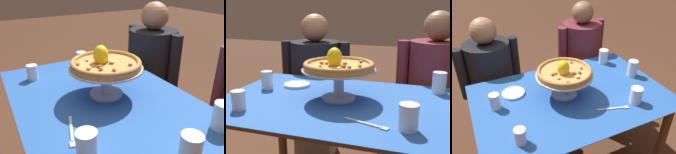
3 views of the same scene
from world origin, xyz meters
TOP-DOWN VIEW (x-y plane):
  - dining_table at (0.00, 0.00)m, footprint 1.30×0.86m
  - pizza_stand at (-0.04, 0.04)m, footprint 0.38×0.38m
  - pizza at (-0.04, 0.03)m, footprint 0.36×0.36m
  - water_glass_side_right at (0.54, 0.04)m, footprint 0.07×0.07m
  - water_glass_front_right at (0.34, -0.24)m, footprint 0.08×0.08m
  - water_glass_front_left at (-0.43, -0.26)m, footprint 0.07×0.07m
  - water_glass_back_right at (0.46, 0.31)m, footprint 0.08×0.08m
  - water_glass_side_left at (-0.50, 0.08)m, footprint 0.07×0.07m
  - side_plate at (-0.36, 0.19)m, footprint 0.16×0.16m
  - dinner_fork at (0.18, -0.24)m, footprint 0.20×0.08m
  - diner_left at (-0.43, 0.66)m, footprint 0.52×0.42m

SIDE VIEW (x-z plane):
  - diner_left at x=-0.43m, z-range -0.01..1.13m
  - dining_table at x=0.00m, z-range 0.26..0.99m
  - dinner_fork at x=0.18m, z-range 0.73..0.73m
  - side_plate at x=-0.36m, z-range 0.73..0.75m
  - water_glass_front_left at x=-0.43m, z-range 0.72..0.82m
  - water_glass_side_left at x=-0.50m, z-range 0.72..0.83m
  - water_glass_front_right at x=0.34m, z-range 0.72..0.83m
  - water_glass_back_right at x=0.46m, z-range 0.72..0.84m
  - water_glass_side_right at x=0.54m, z-range 0.72..0.84m
  - pizza_stand at x=-0.04m, z-range 0.76..0.92m
  - pizza at x=-0.04m, z-range 0.85..0.97m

